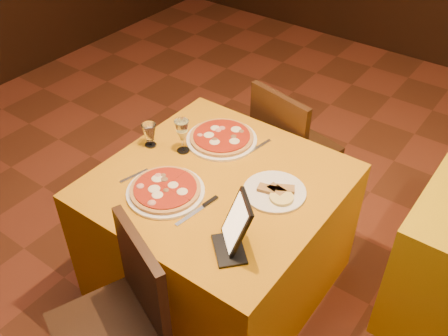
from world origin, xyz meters
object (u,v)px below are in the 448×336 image
Objects in this scene: tablet at (237,223)px; pizza_near at (165,190)px; wine_glass at (182,136)px; chair_main_near at (107,330)px; pizza_far at (222,138)px; main_table at (219,234)px; chair_main_far at (297,148)px; water_glass at (150,135)px.

pizza_near is at bearing -145.31° from tablet.
wine_glass is 0.69m from tablet.
chair_main_near is 3.73× the size of tablet.
tablet is at bearing -48.65° from pizza_far.
wine_glass is at bearing 130.51° from chair_main_near.
chair_main_near is (-0.00, -0.79, 0.08)m from main_table.
wine_glass is at bearing 164.79° from main_table.
chair_main_far is 1.21m from tablet.
pizza_far is at bearing 121.90° from chair_main_near.
chair_main_far is 0.98m from water_glass.
tablet reaches higher than wine_glass.
wine_glass is at bearing 80.94° from chair_main_far.
chair_main_near is at bearing 102.18° from chair_main_far.
pizza_far is at bearing 61.37° from wine_glass.
chair_main_near is 2.41× the size of pizza_far.
pizza_near is 1.94× the size of wine_glass.
wine_glass reaches higher than main_table.
wine_glass is 0.18m from water_glass.
chair_main_near is 4.79× the size of wine_glass.
main_table is 0.55m from wine_glass.
main_table is 0.51m from pizza_far.
water_glass is (-0.45, 0.01, 0.44)m from main_table.
chair_main_far is 2.41× the size of pizza_far.
water_glass is at bearing 141.89° from chair_main_near.
chair_main_far is at bearing 60.24° from water_glass.
chair_main_near is 7.00× the size of water_glass.
pizza_far is (-0.18, 0.27, 0.39)m from main_table.
water_glass is at bearing 143.10° from pizza_near.
wine_glass is at bearing 20.40° from water_glass.
chair_main_near is 1.12m from pizza_far.
wine_glass is 0.78× the size of tablet.
water_glass is (-0.45, 0.80, 0.36)m from chair_main_near.
pizza_near is at bearing -36.90° from water_glass.
tablet reaches higher than main_table.
tablet is (0.49, -0.55, 0.10)m from pizza_far.
chair_main_near is 0.72m from tablet.
chair_main_far is at bearing 68.76° from wine_glass.
main_table is at bearing 112.26° from chair_main_near.
tablet reaches higher than pizza_far.
pizza_near is 0.49m from pizza_far.
chair_main_near is 2.47× the size of pizza_near.
chair_main_near and chair_main_far have the same top height.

